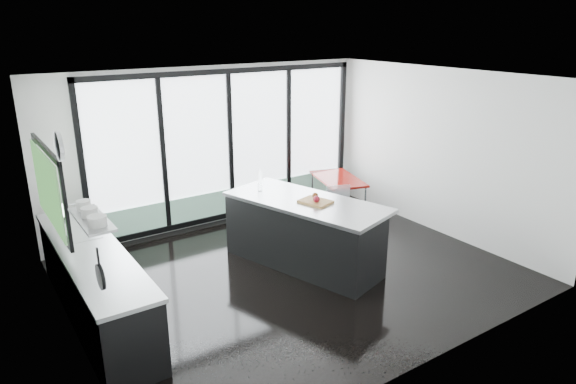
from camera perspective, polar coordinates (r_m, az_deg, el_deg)
floor at (r=7.59m, az=0.64°, el=-9.00°), size 6.00×5.00×0.00m
ceiling at (r=6.77m, az=0.73°, el=12.53°), size 6.00×5.00×0.00m
wall_back at (r=9.27m, az=-6.62°, el=4.40°), size 6.00×0.09×2.80m
wall_front at (r=5.32m, az=16.21°, el=-5.54°), size 6.00×0.00×2.80m
wall_left at (r=6.19m, az=-24.19°, el=-1.46°), size 0.26×5.00×2.80m
wall_right at (r=9.04m, az=16.59°, el=4.24°), size 0.00×5.00×2.80m
counter_cabinets at (r=6.77m, az=-20.66°, el=-9.46°), size 0.69×3.24×1.36m
island at (r=7.65m, az=1.66°, el=-4.56°), size 1.71×2.66×1.31m
bar_stool_near at (r=8.01m, az=5.67°, el=-4.85°), size 0.53×0.53×0.68m
bar_stool_far at (r=8.28m, az=5.84°, el=-3.72°), size 0.64×0.64×0.78m
red_table at (r=9.90m, az=5.53°, el=-0.28°), size 1.04×1.41×0.67m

